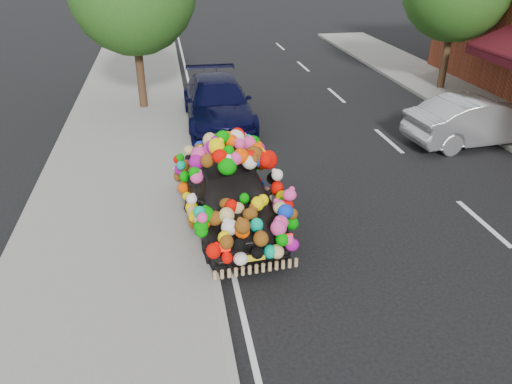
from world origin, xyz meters
TOP-DOWN VIEW (x-y plane):
  - ground at (0.00, 0.00)m, footprint 100.00×100.00m
  - sidewalk at (-4.30, 0.00)m, footprint 4.00×60.00m
  - kerb at (-2.35, 0.00)m, footprint 0.15×60.00m
  - lane_markings at (3.60, 0.00)m, footprint 6.00×50.00m
  - plush_art_car at (-1.80, 1.00)m, footprint 2.40×4.51m
  - navy_sedan at (-1.35, 7.41)m, footprint 2.09×5.11m
  - silver_hatchback at (6.06, 4.37)m, footprint 4.42×1.91m

SIDE VIEW (x-z plane):
  - ground at x=0.00m, z-range 0.00..0.00m
  - lane_markings at x=3.60m, z-range 0.00..0.01m
  - sidewalk at x=-4.30m, z-range 0.00..0.12m
  - kerb at x=-2.35m, z-range 0.00..0.13m
  - silver_hatchback at x=6.06m, z-range 0.00..1.42m
  - navy_sedan at x=-1.35m, z-range 0.00..1.48m
  - plush_art_car at x=-1.80m, z-range 0.02..2.08m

